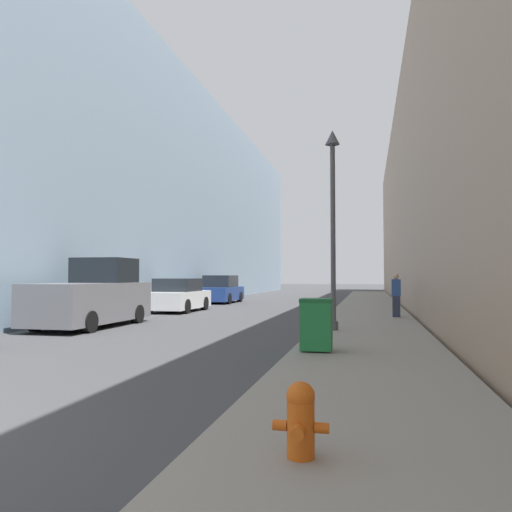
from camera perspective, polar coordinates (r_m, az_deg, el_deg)
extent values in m
cube|color=gray|center=(20.95, 12.81, -6.58)|extent=(3.17, 60.00, 0.12)
cube|color=#849EB2|center=(33.60, -16.59, 6.87)|extent=(12.00, 60.00, 13.90)
cylinder|color=#D15614|center=(4.44, 5.14, -19.13)|extent=(0.23, 0.23, 0.47)
sphere|color=#D15614|center=(4.37, 5.12, -15.65)|extent=(0.24, 0.24, 0.24)
cylinder|color=#D15614|center=(4.36, 5.12, -14.71)|extent=(0.07, 0.07, 0.05)
cylinder|color=#D15614|center=(4.27, 4.80, -19.51)|extent=(0.11, 0.12, 0.11)
cylinder|color=#D15614|center=(4.46, 2.76, -18.75)|extent=(0.12, 0.09, 0.09)
cylinder|color=#D15614|center=(4.42, 7.54, -18.91)|extent=(0.12, 0.09, 0.09)
cube|color=#1E7538|center=(10.29, 6.91, -7.94)|extent=(0.62, 0.57, 0.95)
cube|color=#16572A|center=(10.26, 6.90, -5.07)|extent=(0.63, 0.59, 0.08)
cylinder|color=black|center=(10.61, 5.63, -10.10)|extent=(0.05, 0.16, 0.16)
cylinder|color=black|center=(10.56, 8.50, -10.13)|extent=(0.05, 0.16, 0.16)
cylinder|color=#4C4C51|center=(14.37, 8.86, -7.86)|extent=(0.26, 0.26, 0.25)
cylinder|color=#4C4C51|center=(14.34, 8.80, 2.21)|extent=(0.14, 0.14, 5.29)
cone|color=#4C4C51|center=(14.84, 8.73, 13.25)|extent=(0.41, 0.41, 0.41)
cube|color=slate|center=(17.04, -18.38, -5.03)|extent=(1.91, 4.96, 1.24)
cube|color=black|center=(17.77, -16.88, -1.58)|extent=(1.76, 1.59, 0.83)
cylinder|color=black|center=(18.84, -18.28, -6.22)|extent=(0.24, 0.64, 0.64)
cylinder|color=black|center=(18.00, -13.41, -6.46)|extent=(0.24, 0.64, 0.64)
cylinder|color=black|center=(16.29, -23.90, -6.77)|extent=(0.24, 0.64, 0.64)
cylinder|color=black|center=(15.30, -18.54, -7.15)|extent=(0.24, 0.64, 0.64)
cube|color=silver|center=(23.54, -8.92, -4.95)|extent=(1.88, 4.16, 0.77)
cube|color=#1E2328|center=(23.52, -8.91, -3.28)|extent=(1.66, 2.16, 0.60)
cylinder|color=black|center=(25.03, -9.72, -5.31)|extent=(0.24, 0.64, 0.64)
cylinder|color=black|center=(24.42, -5.92, -5.40)|extent=(0.24, 0.64, 0.64)
cylinder|color=black|center=(22.75, -12.14, -5.59)|extent=(0.24, 0.64, 0.64)
cylinder|color=black|center=(22.07, -8.01, -5.72)|extent=(0.24, 0.64, 0.64)
cube|color=navy|center=(30.78, -4.04, -4.31)|extent=(1.86, 4.34, 0.81)
cube|color=#1E2328|center=(30.77, -4.04, -2.89)|extent=(1.63, 2.26, 0.72)
cylinder|color=black|center=(32.29, -4.83, -4.65)|extent=(0.24, 0.64, 0.64)
cylinder|color=black|center=(31.81, -1.88, -4.69)|extent=(0.24, 0.64, 0.64)
cylinder|color=black|center=(29.82, -6.35, -4.84)|extent=(0.24, 0.64, 0.64)
cylinder|color=black|center=(29.30, -3.18, -4.89)|extent=(0.24, 0.64, 0.64)
cube|color=#2D3347|center=(19.34, 15.74, -5.57)|extent=(0.28, 0.20, 0.78)
cube|color=#2D4C8C|center=(19.32, 15.72, -3.49)|extent=(0.33, 0.20, 0.62)
sphere|color=tan|center=(19.31, 15.71, -2.26)|extent=(0.21, 0.21, 0.21)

